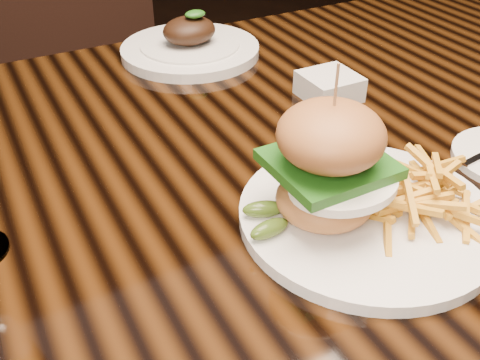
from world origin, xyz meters
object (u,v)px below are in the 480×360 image
dining_table (235,194)px  chair_far (87,63)px  burger_plate (362,187)px  far_dish (190,46)px

dining_table → chair_far: 0.90m
burger_plate → dining_table: bearing=114.8°
dining_table → chair_far: bearing=89.7°
dining_table → far_dish: 0.35m
dining_table → chair_far: (0.00, 0.89, -0.13)m
far_dish → dining_table: bearing=-103.5°
dining_table → burger_plate: burger_plate is taller
burger_plate → far_dish: size_ratio=1.14×
burger_plate → chair_far: chair_far is taller
chair_far → dining_table: bearing=-88.5°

